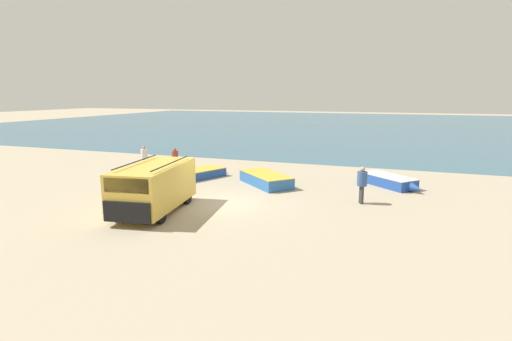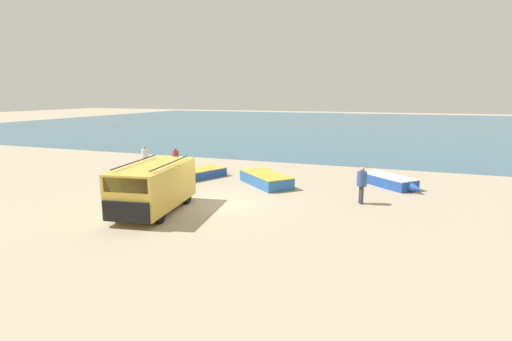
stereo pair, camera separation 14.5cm
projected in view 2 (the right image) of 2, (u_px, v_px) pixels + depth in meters
ground_plane at (221, 204)px, 18.71m from camera, size 200.00×200.00×0.00m
sea_water at (356, 125)px, 66.50m from camera, size 120.00×80.00×0.01m
parked_van at (154, 186)px, 17.30m from camera, size 2.81×5.11×2.21m
fishing_rowboat_0 at (390, 181)px, 22.19m from camera, size 3.54×3.36×0.59m
fishing_rowboat_1 at (265, 179)px, 22.67m from camera, size 3.99×3.82×0.65m
fishing_rowboat_2 at (200, 173)px, 24.57m from camera, size 2.70×4.01×0.53m
fisherman_0 at (176, 158)px, 26.19m from camera, size 0.42×0.42×1.62m
fisherman_1 at (362, 182)px, 18.57m from camera, size 0.46×0.46×1.76m
fisherman_2 at (145, 156)px, 26.52m from camera, size 0.45×0.45×1.70m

